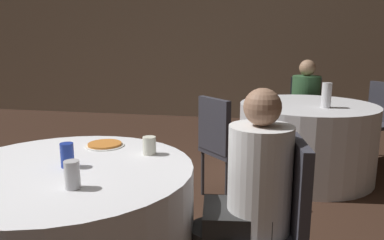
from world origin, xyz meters
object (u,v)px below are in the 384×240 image
at_px(chair_far_north, 305,106).
at_px(chair_far_northeast, 378,115).
at_px(pizza_plate_near, 105,145).
at_px(bottle_far, 326,95).
at_px(chair_near_east, 278,213).
at_px(soda_can_blue, 67,155).
at_px(person_white_shirt, 243,205).
at_px(chair_far_southwest, 222,140).
at_px(soda_can_silver, 72,175).
at_px(table_near, 72,236).
at_px(table_far, 306,140).
at_px(person_green_jacket, 305,105).

xyz_separation_m(chair_far_north, chair_far_northeast, (0.77, -0.41, 0.00)).
xyz_separation_m(pizza_plate_near, bottle_far, (1.50, 1.62, 0.11)).
distance_m(chair_near_east, soda_can_blue, 1.08).
relative_size(person_white_shirt, pizza_plate_near, 4.96).
xyz_separation_m(chair_far_north, bottle_far, (0.05, -1.27, 0.32)).
distance_m(chair_far_southwest, soda_can_silver, 1.76).
height_order(person_white_shirt, pizza_plate_near, person_white_shirt).
distance_m(chair_far_north, chair_far_northeast, 0.87).
height_order(table_near, chair_near_east, chair_near_east).
distance_m(chair_far_northeast, soda_can_silver, 3.76).
bearing_deg(table_far, chair_far_southwest, -135.41).
xyz_separation_m(person_white_shirt, soda_can_blue, (-0.87, -0.09, 0.24)).
bearing_deg(soda_can_blue, table_near, -95.60).
bearing_deg(soda_can_blue, person_white_shirt, 6.21).
bearing_deg(chair_far_southwest, soda_can_blue, -67.72).
bearing_deg(table_far, person_white_shirt, -103.83).
bearing_deg(person_green_jacket, table_far, 90.00).
bearing_deg(chair_far_northeast, table_far, 90.00).
bearing_deg(chair_far_north, soda_can_silver, 74.08).
bearing_deg(table_near, pizza_plate_near, 86.36).
relative_size(chair_far_north, person_green_jacket, 0.79).
xyz_separation_m(chair_far_southwest, chair_far_north, (0.86, 1.84, 0.00)).
bearing_deg(soda_can_blue, chair_near_east, 6.33).
relative_size(soda_can_silver, soda_can_blue, 1.00).
bearing_deg(chair_near_east, person_white_shirt, 90.00).
distance_m(chair_far_southwest, bottle_far, 1.13).
height_order(table_far, chair_far_northeast, chair_far_northeast).
height_order(table_near, chair_far_southwest, chair_far_southwest).
xyz_separation_m(table_near, chair_far_southwest, (0.61, 1.44, 0.17)).
distance_m(table_far, person_green_jacket, 0.95).
bearing_deg(table_near, person_white_shirt, 6.96).
bearing_deg(soda_can_silver, table_near, 124.41).
relative_size(table_far, bottle_far, 5.71).
relative_size(chair_far_north, soda_can_blue, 7.38).
distance_m(chair_far_north, person_white_shirt, 3.24).
bearing_deg(chair_far_northeast, pizza_plate_near, 99.78).
distance_m(chair_far_north, person_green_jacket, 0.17).
distance_m(soda_can_silver, soda_can_blue, 0.30).
bearing_deg(chair_far_southwest, bottle_far, 77.82).
relative_size(table_far, person_green_jacket, 1.18).
xyz_separation_m(table_near, bottle_far, (1.52, 2.02, 0.49)).
distance_m(table_far, bottle_far, 0.54).
distance_m(chair_far_southwest, chair_far_northeast, 2.17).
bearing_deg(bottle_far, chair_far_southwest, -147.59).
height_order(chair_near_east, soda_can_blue, chair_near_east).
relative_size(chair_far_north, chair_far_northeast, 1.00).
relative_size(chair_near_east, person_green_jacket, 0.79).
bearing_deg(chair_far_northeast, table_near, 103.67).
relative_size(table_near, chair_far_northeast, 1.40).
relative_size(chair_near_east, chair_far_northeast, 1.00).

